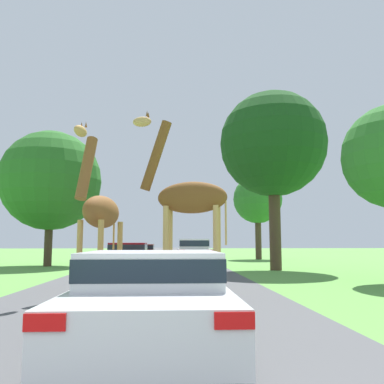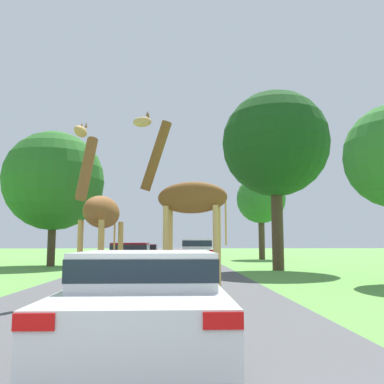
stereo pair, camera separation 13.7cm
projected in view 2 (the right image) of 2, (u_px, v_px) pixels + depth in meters
road at (165, 260)px, 30.95m from camera, size 7.36×120.00×0.00m
giraffe_near_road at (187, 199)px, 11.41m from camera, size 2.79×1.04×5.23m
giraffe_companion at (100, 212)px, 11.91m from camera, size 1.24×2.65×4.69m
car_lead_maroon at (147, 297)px, 5.34m from camera, size 1.91×4.02×1.30m
car_queue_right at (131, 256)px, 19.56m from camera, size 1.87×4.57×1.36m
car_queue_left at (196, 251)px, 24.42m from camera, size 1.88×4.69×1.56m
car_far_ahead at (145, 252)px, 28.83m from camera, size 1.75×4.02×1.21m
tree_right_cluster at (261, 199)px, 32.86m from camera, size 3.95×3.95×6.81m
tree_far_right at (54, 181)px, 24.06m from camera, size 5.87×5.87×7.93m
tree_mid_field at (275, 144)px, 20.93m from camera, size 5.47×5.47×9.18m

